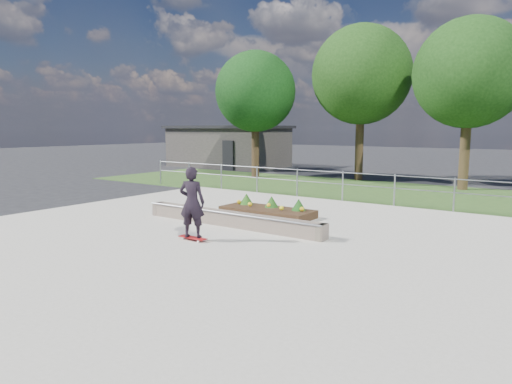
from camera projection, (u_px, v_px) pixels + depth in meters
ground at (215, 242)px, 11.40m from camera, size 120.00×120.00×0.00m
grass_verge at (376, 192)px, 20.29m from camera, size 30.00×8.00×0.02m
concrete_slab at (215, 240)px, 11.40m from camera, size 15.00×15.00×0.06m
fence at (343, 182)px, 17.36m from camera, size 20.06×0.06×1.20m
building at (228, 146)px, 33.75m from camera, size 8.40×5.40×3.00m
tree_far_left at (255, 92)px, 25.82m from camera, size 4.55×4.55×7.15m
tree_mid_left at (361, 75)px, 24.18m from camera, size 5.25×5.25×8.25m
tree_mid_right at (470, 73)px, 20.27m from camera, size 4.90×4.90×7.70m
grind_ledge at (230, 219)px, 12.93m from camera, size 6.00×0.44×0.43m
planter_bed at (268, 210)px, 14.44m from camera, size 3.00×1.20×0.61m
skateboarder at (192, 203)px, 11.15m from camera, size 0.80×0.63×1.83m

